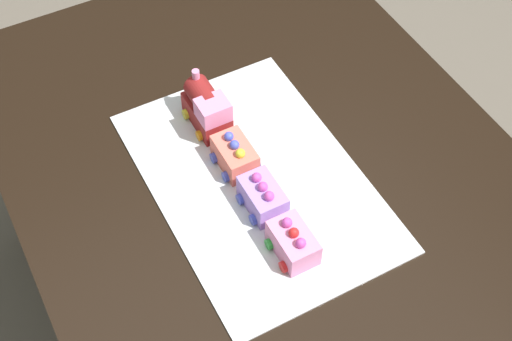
# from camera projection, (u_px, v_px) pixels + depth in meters

# --- Properties ---
(ground_plane) EXTENTS (8.00, 8.00, 0.00)m
(ground_plane) POSITION_uv_depth(u_px,v_px,m) (267.00, 332.00, 2.04)
(ground_plane) COLOR #6B6054
(dining_table) EXTENTS (1.40, 1.00, 0.74)m
(dining_table) POSITION_uv_depth(u_px,v_px,m) (270.00, 205.00, 1.54)
(dining_table) COLOR black
(dining_table) RESTS_ON ground
(cake_board) EXTENTS (0.60, 0.40, 0.00)m
(cake_board) POSITION_uv_depth(u_px,v_px,m) (256.00, 180.00, 1.44)
(cake_board) COLOR silver
(cake_board) RESTS_ON dining_table
(cake_locomotive) EXTENTS (0.14, 0.08, 0.12)m
(cake_locomotive) POSITION_uv_depth(u_px,v_px,m) (207.00, 108.00, 1.50)
(cake_locomotive) COLOR maroon
(cake_locomotive) RESTS_ON cake_board
(cake_car_caboose_coral) EXTENTS (0.10, 0.08, 0.07)m
(cake_car_caboose_coral) POSITION_uv_depth(u_px,v_px,m) (235.00, 155.00, 1.44)
(cake_car_caboose_coral) COLOR #F27260
(cake_car_caboose_coral) RESTS_ON cake_board
(cake_car_flatbed_lavender) EXTENTS (0.10, 0.08, 0.07)m
(cake_car_flatbed_lavender) POSITION_uv_depth(u_px,v_px,m) (263.00, 197.00, 1.38)
(cake_car_flatbed_lavender) COLOR #AD84E0
(cake_car_flatbed_lavender) RESTS_ON cake_board
(cake_car_gondola_bubblegum) EXTENTS (0.10, 0.08, 0.07)m
(cake_car_gondola_bubblegum) POSITION_uv_depth(u_px,v_px,m) (293.00, 242.00, 1.32)
(cake_car_gondola_bubblegum) COLOR pink
(cake_car_gondola_bubblegum) RESTS_ON cake_board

